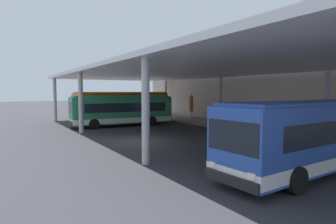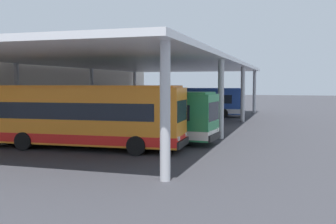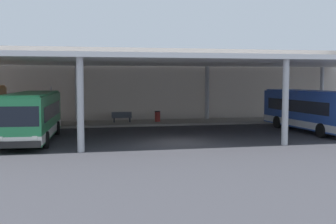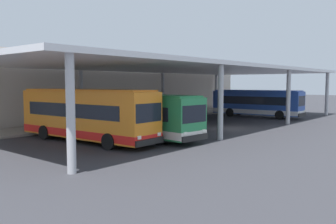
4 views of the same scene
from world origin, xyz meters
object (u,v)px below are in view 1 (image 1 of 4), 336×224
Objects in this scene: bus_second_bay at (122,110)px; banner_sign at (191,105)px; bus_middle_bay at (313,135)px; trash_bin at (258,124)px; bus_nearest_bay at (123,107)px; bench_waiting at (234,121)px.

banner_sign is (0.76, 8.42, 0.32)m from bus_second_bay.
bus_middle_bay is at bearing -21.32° from banner_sign.
trash_bin is 0.31× the size of banner_sign.
trash_bin is at bearing 29.13° from bus_nearest_bay.
bus_nearest_bay is 3.91m from bus_second_bay.
trash_bin is at bearing -2.75° from bench_waiting.
bus_second_bay is at bearing -95.18° from banner_sign.
bus_second_bay is at bearing -137.70° from trash_bin.
bus_nearest_bay is at bearing 178.10° from bus_middle_bay.
bus_second_bay is 20.43m from bus_middle_bay.
bus_second_bay is at bearing -23.27° from bus_nearest_bay.
trash_bin is at bearing 42.30° from bus_second_bay.
banner_sign reaches higher than bus_middle_bay.
bus_middle_bay is at bearing -32.16° from bench_waiting.
bus_nearest_bay is 13.03m from bench_waiting.
bus_middle_bay is at bearing -38.98° from trash_bin.
bench_waiting is 3.23m from trash_bin.
bus_nearest_bay reaches higher than trash_bin.
bus_nearest_bay is 3.57× the size of banner_sign.
bus_nearest_bay is at bearing -150.87° from trash_bin.
bus_second_bay is (3.59, -1.54, -0.19)m from bus_nearest_bay.
bus_second_bay is at bearing -126.28° from bench_waiting.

